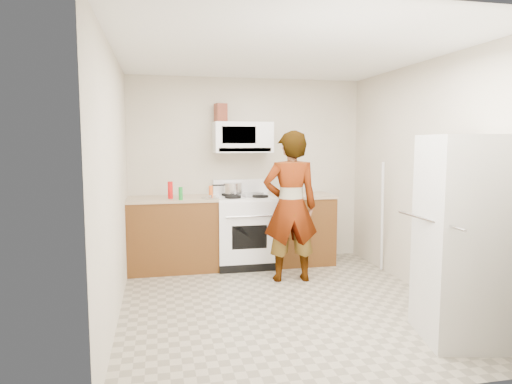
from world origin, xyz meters
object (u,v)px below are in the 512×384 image
object	(u,v)px
fridge	(468,239)
saucepan	(233,188)
gas_range	(245,230)
person	(290,207)
microwave	(243,137)
kettle	(291,188)

from	to	relation	value
fridge	saucepan	bearing A→B (deg)	130.98
fridge	saucepan	xyz separation A→B (m)	(-1.50, 2.78, 0.17)
gas_range	person	bearing A→B (deg)	-61.59
gas_range	microwave	xyz separation A→B (m)	(0.00, 0.13, 1.21)
person	kettle	size ratio (longest dim) A/B	10.79
microwave	kettle	distance (m)	0.96
person	saucepan	world-z (taller)	person
gas_range	kettle	size ratio (longest dim) A/B	6.88
gas_range	microwave	distance (m)	1.22
person	microwave	bearing A→B (deg)	-60.24
gas_range	kettle	bearing A→B (deg)	11.31
person	fridge	xyz separation A→B (m)	(0.97, -1.87, -0.04)
gas_range	fridge	distance (m)	2.98
gas_range	person	distance (m)	0.94
microwave	kettle	world-z (taller)	microwave
gas_range	saucepan	world-z (taller)	gas_range
gas_range	person	xyz separation A→B (m)	(0.41, -0.75, 0.40)
person	kettle	bearing A→B (deg)	-101.96
gas_range	person	world-z (taller)	person
person	fridge	world-z (taller)	person
fridge	gas_range	bearing A→B (deg)	130.19
kettle	person	bearing A→B (deg)	-100.76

